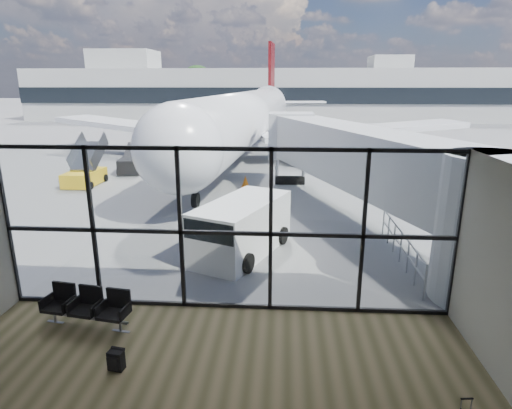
# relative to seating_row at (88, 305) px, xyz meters

# --- Properties ---
(ground) EXTENTS (220.00, 220.00, 0.00)m
(ground) POSITION_rel_seating_row_xyz_m (3.42, 41.11, -0.57)
(ground) COLOR slate
(ground) RESTS_ON ground
(lounge_shell) EXTENTS (12.02, 8.01, 4.51)m
(lounge_shell) POSITION_rel_seating_row_xyz_m (3.42, -3.69, 2.08)
(lounge_shell) COLOR brown
(lounge_shell) RESTS_ON ground
(glass_curtain_wall) EXTENTS (12.10, 0.12, 4.50)m
(glass_curtain_wall) POSITION_rel_seating_row_xyz_m (3.42, 1.11, 1.68)
(glass_curtain_wall) COLOR white
(glass_curtain_wall) RESTS_ON ground
(jet_bridge) EXTENTS (8.00, 16.50, 4.33)m
(jet_bridge) POSITION_rel_seating_row_xyz_m (8.32, 8.18, 2.19)
(jet_bridge) COLOR #ADAFB2
(jet_bridge) RESTS_ON ground
(apron_railing) EXTENTS (0.06, 5.46, 1.11)m
(apron_railing) POSITION_rel_seating_row_xyz_m (9.02, 4.61, 0.15)
(apron_railing) COLOR gray
(apron_railing) RESTS_ON ground
(far_terminal) EXTENTS (80.00, 12.20, 11.00)m
(far_terminal) POSITION_rel_seating_row_xyz_m (2.84, 63.08, 3.64)
(far_terminal) COLOR #ABACA7
(far_terminal) RESTS_ON ground
(tree_0) EXTENTS (4.95, 4.95, 7.12)m
(tree_0) POSITION_rel_seating_row_xyz_m (-41.58, 73.11, 4.06)
(tree_0) COLOR #382619
(tree_0) RESTS_ON ground
(tree_1) EXTENTS (5.61, 5.61, 8.07)m
(tree_1) POSITION_rel_seating_row_xyz_m (-35.58, 73.11, 4.69)
(tree_1) COLOR #382619
(tree_1) RESTS_ON ground
(tree_2) EXTENTS (6.27, 6.27, 9.03)m
(tree_2) POSITION_rel_seating_row_xyz_m (-29.58, 73.11, 5.31)
(tree_2) COLOR #382619
(tree_2) RESTS_ON ground
(tree_3) EXTENTS (4.95, 4.95, 7.12)m
(tree_3) POSITION_rel_seating_row_xyz_m (-23.58, 73.11, 4.06)
(tree_3) COLOR #382619
(tree_3) RESTS_ON ground
(tree_4) EXTENTS (5.61, 5.61, 8.07)m
(tree_4) POSITION_rel_seating_row_xyz_m (-17.58, 73.11, 4.69)
(tree_4) COLOR #382619
(tree_4) RESTS_ON ground
(tree_5) EXTENTS (6.27, 6.27, 9.03)m
(tree_5) POSITION_rel_seating_row_xyz_m (-11.58, 73.11, 5.31)
(tree_5) COLOR #382619
(tree_5) RESTS_ON ground
(seating_row) EXTENTS (2.30, 0.99, 1.02)m
(seating_row) POSITION_rel_seating_row_xyz_m (0.00, 0.00, 0.00)
(seating_row) COLOR gray
(seating_row) RESTS_ON ground
(backpack) EXTENTS (0.36, 0.35, 0.49)m
(backpack) POSITION_rel_seating_row_xyz_m (1.37, -1.74, -0.33)
(backpack) COLOR black
(backpack) RESTS_ON ground
(airliner) EXTENTS (35.13, 40.77, 10.50)m
(airliner) POSITION_rel_seating_row_xyz_m (1.84, 26.39, 2.63)
(airliner) COLOR white
(airliner) RESTS_ON ground
(service_van) EXTENTS (3.53, 4.89, 1.95)m
(service_van) POSITION_rel_seating_row_xyz_m (3.41, 5.00, 0.43)
(service_van) COLOR white
(service_van) RESTS_ON ground
(belt_loader) EXTENTS (1.92, 4.01, 1.77)m
(belt_loader) POSITION_rel_seating_row_xyz_m (-5.61, 19.16, 0.03)
(belt_loader) COLOR black
(belt_loader) RESTS_ON ground
(mobile_stairs) EXTENTS (1.90, 3.46, 2.41)m
(mobile_stairs) POSITION_rel_seating_row_xyz_m (-7.12, 15.21, 0.01)
(mobile_stairs) COLOR gold
(mobile_stairs) RESTS_ON ground
(traffic_cone_a) EXTENTS (0.48, 0.48, 0.69)m
(traffic_cone_a) POSITION_rel_seating_row_xyz_m (2.67, 15.26, -0.24)
(traffic_cone_a) COLOR orange
(traffic_cone_a) RESTS_ON ground
(traffic_cone_c) EXTENTS (0.44, 0.44, 0.62)m
(traffic_cone_c) POSITION_rel_seating_row_xyz_m (8.42, 17.97, -0.27)
(traffic_cone_c) COLOR orange
(traffic_cone_c) RESTS_ON ground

